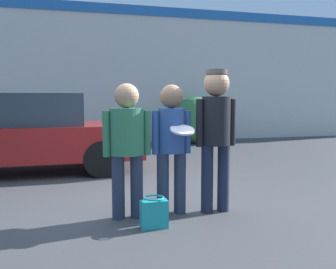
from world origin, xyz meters
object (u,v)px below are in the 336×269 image
object	(u,v)px
person_right	(216,126)
shrub	(196,120)
person_left	(127,139)
parked_car_near	(27,133)
handbag	(154,213)
person_middle_with_frisbee	(172,139)

from	to	relation	value
person_right	shrub	distance (m)	7.21
person_left	parked_car_near	xyz separation A→B (m)	(-1.41, 3.26, -0.19)
shrub	handbag	xyz separation A→B (m)	(-3.07, -7.25, -0.57)
person_middle_with_frisbee	parked_car_near	bearing A→B (deg)	121.32
person_right	handbag	xyz separation A→B (m)	(-0.88, -0.39, -0.91)
person_left	shrub	distance (m)	7.59
person_right	parked_car_near	size ratio (longest dim) A/B	0.42
shrub	person_right	bearing A→B (deg)	-107.69
person_left	parked_car_near	distance (m)	3.55
person_middle_with_frisbee	person_right	size ratio (longest dim) A/B	0.90
person_middle_with_frisbee	handbag	size ratio (longest dim) A/B	4.54
person_middle_with_frisbee	shrub	world-z (taller)	person_middle_with_frisbee
person_middle_with_frisbee	handbag	world-z (taller)	person_middle_with_frisbee
person_left	shrub	xyz separation A→B (m)	(3.29, 6.83, -0.22)
person_right	handbag	distance (m)	1.33
person_middle_with_frisbee	shrub	bearing A→B (deg)	68.04
person_right	handbag	world-z (taller)	person_right
shrub	handbag	distance (m)	7.89
person_left	shrub	size ratio (longest dim) A/B	1.08
person_right	shrub	bearing A→B (deg)	72.31
person_middle_with_frisbee	parked_car_near	xyz separation A→B (m)	(-1.96, 3.22, -0.17)
person_middle_with_frisbee	shrub	xyz separation A→B (m)	(2.74, 6.80, -0.19)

